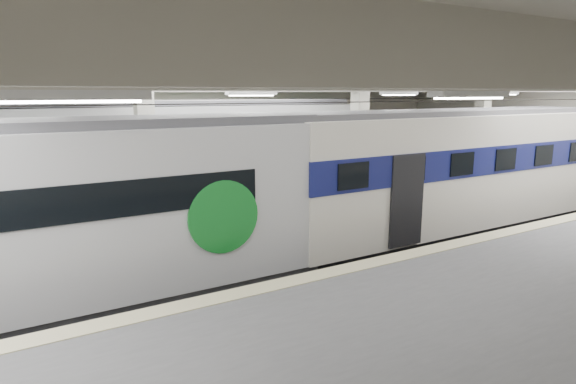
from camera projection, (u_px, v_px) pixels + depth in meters
station_hall at (321, 165)px, 11.75m from camera, size 36.00×24.00×5.75m
modern_emu at (109, 216)px, 11.09m from camera, size 13.70×2.83×4.42m
older_rer at (446, 171)px, 16.62m from camera, size 13.34×2.94×4.40m
far_train at (152, 166)px, 16.92m from camera, size 14.96×3.60×4.71m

